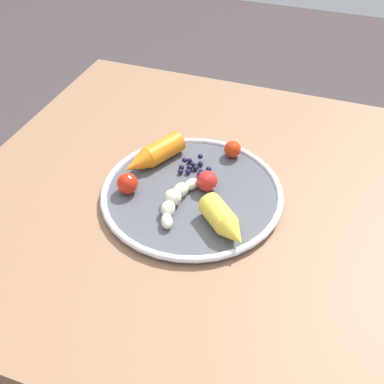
{
  "coord_description": "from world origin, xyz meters",
  "views": [
    {
      "loc": [
        -0.16,
        0.61,
        1.31
      ],
      "look_at": [
        0.05,
        0.02,
        0.75
      ],
      "focal_mm": 44.44,
      "sensor_mm": 36.0,
      "label": 1
    }
  ],
  "objects": [
    {
      "name": "tomato_mid",
      "position": [
        0.01,
        -0.11,
        0.77
      ],
      "size": [
        0.03,
        0.03,
        0.03
      ],
      "primitive_type": "sphere",
      "color": "red",
      "rests_on": "plate"
    },
    {
      "name": "plate",
      "position": [
        0.05,
        0.02,
        0.75
      ],
      "size": [
        0.33,
        0.33,
        0.02
      ],
      "color": "#4E525B",
      "rests_on": "dining_table"
    },
    {
      "name": "dining_table",
      "position": [
        0.0,
        0.0,
        0.64
      ],
      "size": [
        0.94,
        0.83,
        0.74
      ],
      "color": "#8C664A",
      "rests_on": "ground_plane"
    },
    {
      "name": "banana",
      "position": [
        0.07,
        0.06,
        0.76
      ],
      "size": [
        0.05,
        0.14,
        0.03
      ],
      "color": "beige",
      "rests_on": "plate"
    },
    {
      "name": "tomato_near",
      "position": [
        0.16,
        0.05,
        0.77
      ],
      "size": [
        0.04,
        0.04,
        0.04
      ],
      "primitive_type": "sphere",
      "color": "red",
      "rests_on": "plate"
    },
    {
      "name": "tomato_far",
      "position": [
        0.03,
        -0.0,
        0.77
      ],
      "size": [
        0.04,
        0.04,
        0.04
      ],
      "primitive_type": "sphere",
      "color": "red",
      "rests_on": "plate"
    },
    {
      "name": "carrot_orange",
      "position": [
        0.15,
        -0.03,
        0.77
      ],
      "size": [
        0.1,
        0.14,
        0.04
      ],
      "color": "orange",
      "rests_on": "plate"
    },
    {
      "name": "blueberry_pile",
      "position": [
        0.07,
        -0.04,
        0.76
      ],
      "size": [
        0.06,
        0.06,
        0.02
      ],
      "color": "#191638",
      "rests_on": "plate"
    },
    {
      "name": "carrot_yellow",
      "position": [
        -0.03,
        0.09,
        0.77
      ],
      "size": [
        0.1,
        0.1,
        0.04
      ],
      "color": "yellow",
      "rests_on": "plate"
    }
  ]
}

